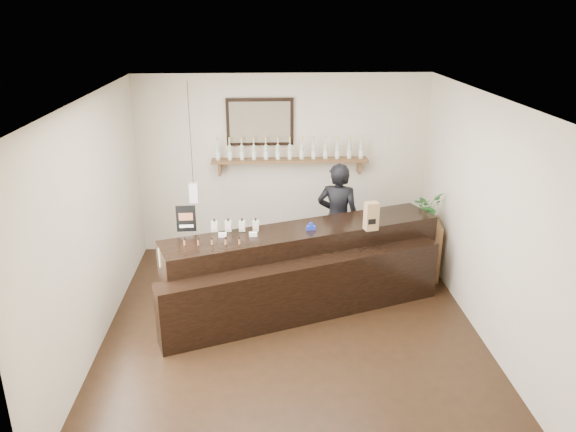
% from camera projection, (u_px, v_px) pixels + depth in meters
% --- Properties ---
extents(ground, '(5.00, 5.00, 0.00)m').
position_uv_depth(ground, '(291.00, 327.00, 6.92)').
color(ground, black).
rests_on(ground, ground).
extents(room_shell, '(5.00, 5.00, 5.00)m').
position_uv_depth(room_shell, '(292.00, 196.00, 6.33)').
color(room_shell, beige).
rests_on(room_shell, ground).
extents(back_wall_decor, '(2.66, 0.96, 1.69)m').
position_uv_depth(back_wall_decor, '(274.00, 144.00, 8.53)').
color(back_wall_decor, brown).
rests_on(back_wall_decor, ground).
extents(counter, '(3.70, 2.21, 1.20)m').
position_uv_depth(counter, '(304.00, 271.00, 7.29)').
color(counter, black).
rests_on(counter, ground).
extents(promo_sign, '(0.25, 0.03, 0.34)m').
position_uv_depth(promo_sign, '(186.00, 219.00, 7.08)').
color(promo_sign, black).
rests_on(promo_sign, counter).
extents(paper_bag, '(0.19, 0.16, 0.37)m').
position_uv_depth(paper_bag, '(371.00, 216.00, 7.13)').
color(paper_bag, '#977048').
rests_on(paper_bag, counter).
extents(tape_dispenser, '(0.12, 0.06, 0.10)m').
position_uv_depth(tape_dispenser, '(311.00, 227.00, 7.17)').
color(tape_dispenser, '#1829A9').
rests_on(tape_dispenser, counter).
extents(side_cabinet, '(0.50, 0.63, 0.83)m').
position_uv_depth(side_cabinet, '(423.00, 248.00, 8.16)').
color(side_cabinet, brown).
rests_on(side_cabinet, ground).
extents(potted_plant, '(0.52, 0.51, 0.44)m').
position_uv_depth(potted_plant, '(427.00, 207.00, 7.94)').
color(potted_plant, '#2C6B2B').
rests_on(potted_plant, side_cabinet).
extents(shopkeeper, '(0.79, 0.63, 1.88)m').
position_uv_depth(shopkeeper, '(338.00, 212.00, 8.08)').
color(shopkeeper, black).
rests_on(shopkeeper, ground).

